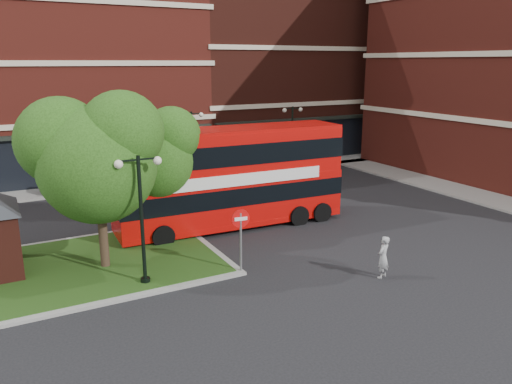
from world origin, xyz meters
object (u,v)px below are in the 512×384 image
car_white (201,169)px  car_silver (76,182)px  bus (231,171)px  woman (383,257)px

car_white → car_silver: bearing=85.7°
bus → car_silver: bearing=120.6°
bus → woman: bus is taller
bus → car_white: bus is taller
woman → car_silver: 21.23m
bus → car_silver: (-5.91, 10.98, -2.20)m
woman → car_silver: woman is taller
bus → woman: size_ratio=6.87×
car_silver → car_white: 8.69m
bus → woman: (2.49, -8.52, -2.06)m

